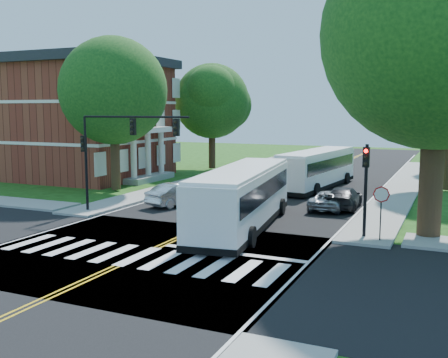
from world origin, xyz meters
The scene contains 22 objects.
ground centered at (0.00, 0.00, 0.00)m, with size 140.00×140.00×0.00m, color #1C4110.
road centered at (0.00, 18.00, 0.01)m, with size 14.00×96.00×0.01m, color black.
cross_road centered at (0.00, 0.00, 0.01)m, with size 60.00×12.00×0.01m, color black.
center_line centered at (0.00, 22.00, 0.01)m, with size 0.36×70.00×0.01m, color gold.
edge_line_w centered at (-6.80, 22.00, 0.01)m, with size 0.12×70.00×0.01m, color silver.
edge_line_e centered at (6.80, 22.00, 0.01)m, with size 0.12×70.00×0.01m, color silver.
crosswalk centered at (0.00, -0.50, 0.02)m, with size 12.60×3.00×0.01m, color silver.
stop_bar centered at (3.50, 1.60, 0.02)m, with size 6.60×0.40×0.01m, color silver.
sidewalk_nw centered at (-8.30, 25.00, 0.07)m, with size 2.60×40.00×0.15m, color gray.
sidewalk_ne centered at (8.30, 25.00, 0.07)m, with size 2.60×40.00×0.15m, color gray.
tree_ne_big centered at (11.00, 8.00, 9.62)m, with size 10.80×10.80×14.91m.
tree_west_near centered at (-11.50, 14.00, 7.53)m, with size 8.00×8.00×11.40m.
tree_west_far centered at (-11.00, 30.00, 7.00)m, with size 7.60×7.60×10.67m.
brick_building centered at (-21.95, 20.00, 5.42)m, with size 20.00×13.00×10.80m.
signal_nw centered at (-5.86, 6.43, 4.38)m, with size 7.15×0.46×5.66m.
signal_ne centered at (8.20, 6.44, 2.96)m, with size 0.30×0.46×4.40m.
stop_sign centered at (9.00, 5.98, 2.03)m, with size 0.76×0.08×2.53m.
bus_lead centered at (2.03, 6.28, 1.67)m, with size 4.24×12.41×3.15m.
bus_follow centered at (2.09, 21.66, 1.58)m, with size 3.70×11.68×2.97m.
hatchback centered at (-4.28, 10.65, 0.73)m, with size 1.53×4.38×1.44m, color silver.
suv centered at (4.95, 13.19, 0.60)m, with size 1.94×4.21×1.17m, color #A9ABB0.
dark_sedan centered at (5.73, 13.94, 0.69)m, with size 1.89×4.64×1.35m, color black.
Camera 1 is at (12.07, -18.59, 6.16)m, focal length 42.00 mm.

